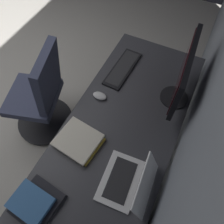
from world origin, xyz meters
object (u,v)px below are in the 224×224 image
Objects in this scene: drawer_pedestal at (94,208)px; keyboard_main at (123,68)px; book_stack_far at (79,141)px; office_chair at (41,98)px; book_stack_near at (35,203)px; mouse_main at (100,96)px; laptop_leftmost at (130,182)px; monitor_primary at (183,75)px.

drawer_pedestal is 1.63× the size of keyboard_main.
office_chair reaches higher than book_stack_far.
book_stack_near is at bearing -58.77° from drawer_pedestal.
book_stack_far is (0.69, 0.01, 0.01)m from keyboard_main.
book_stack_far is 0.74m from office_chair.
mouse_main is at bearing 97.38° from office_chair.
book_stack_near is 0.89× the size of book_stack_far.
drawer_pedestal is 0.54m from book_stack_far.
office_chair is (-0.73, -0.57, -0.30)m from book_stack_near.
drawer_pedestal is 6.68× the size of mouse_main.
book_stack_near is at bearing -52.60° from laptop_leftmost.
drawer_pedestal is 1.01m from office_chair.
laptop_leftmost is 0.41m from book_stack_far.
monitor_primary is at bearing 166.19° from drawer_pedestal.
drawer_pedestal is 2.09× the size of laptop_leftmost.
mouse_main is (-0.47, -0.44, -0.03)m from laptop_leftmost.
office_chair is at bearing -111.90° from laptop_leftmost.
laptop_leftmost is (0.70, -0.04, -0.21)m from monitor_primary.
mouse_main is at bearing -157.25° from drawer_pedestal.
book_stack_near is at bearing -3.83° from book_stack_far.
mouse_main reaches higher than keyboard_main.
laptop_leftmost is at bearing 68.10° from office_chair.
drawer_pedestal is 1.10m from monitor_primary.
mouse_main is 0.80m from book_stack_near.
office_chair is (0.30, -1.04, -0.53)m from monitor_primary.
office_chair is at bearing -56.83° from keyboard_main.
monitor_primary reaches higher than keyboard_main.
book_stack_near is 0.97m from office_chair.
office_chair reaches higher than drawer_pedestal.
monitor_primary is at bearing 143.77° from book_stack_far.
book_stack_near is (1.03, -0.47, -0.22)m from monitor_primary.
monitor_primary reaches higher than office_chair.
mouse_main is at bearing -64.82° from monitor_primary.
mouse_main is 0.11× the size of office_chair.
book_stack_near is 0.27× the size of office_chair.
mouse_main is at bearing -137.12° from laptop_leftmost.
keyboard_main is at bearing -153.10° from laptop_leftmost.
book_stack_far is at bearing 6.73° from mouse_main.
office_chair reaches higher than laptop_leftmost.
keyboard_main is at bearing 178.83° from book_stack_near.
drawer_pedestal is at bearing -44.96° from laptop_leftmost.
drawer_pedestal is 1.29× the size of monitor_primary.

